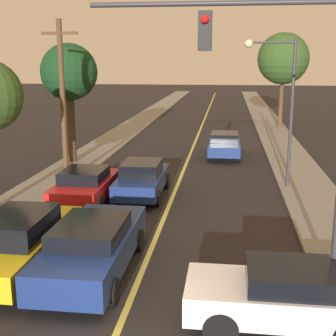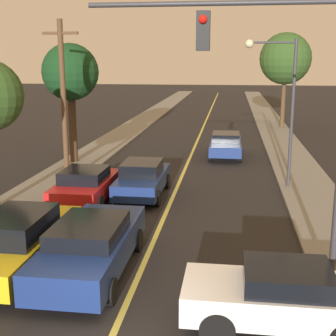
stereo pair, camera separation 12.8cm
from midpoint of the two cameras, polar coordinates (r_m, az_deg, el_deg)
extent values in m
cube|color=black|center=(44.15, 4.32, 5.77)|extent=(9.09, 80.00, 0.01)
cube|color=#D1C14C|center=(44.15, 4.32, 5.78)|extent=(0.16, 76.00, 0.00)
cube|color=gray|center=(44.82, -3.14, 5.97)|extent=(2.50, 80.00, 0.12)
cube|color=gray|center=(44.23, 11.87, 5.62)|extent=(2.50, 80.00, 0.12)
cube|color=navy|center=(12.79, -9.38, -9.58)|extent=(1.92, 5.19, 0.75)
cube|color=black|center=(12.39, -9.75, -7.45)|extent=(1.69, 2.34, 0.41)
cylinder|color=black|center=(14.62, -10.98, -8.30)|extent=(0.22, 0.66, 0.66)
cylinder|color=black|center=(14.17, -3.88, -8.77)|extent=(0.22, 0.66, 0.66)
cylinder|color=black|center=(11.87, -15.92, -13.80)|extent=(0.22, 0.66, 0.66)
cylinder|color=black|center=(11.32, -7.11, -14.76)|extent=(0.22, 0.66, 0.66)
cube|color=navy|center=(19.56, -3.32, -1.60)|extent=(1.73, 4.37, 0.64)
cube|color=black|center=(19.25, -3.44, -0.02)|extent=(1.52, 1.96, 0.55)
cylinder|color=black|center=(21.08, -4.83, -1.44)|extent=(0.22, 0.65, 0.65)
cylinder|color=black|center=(20.81, -0.40, -1.59)|extent=(0.22, 0.65, 0.65)
cylinder|color=black|center=(18.54, -6.57, -3.52)|extent=(0.22, 0.65, 0.65)
cylinder|color=black|center=(18.23, -1.54, -3.73)|extent=(0.22, 0.65, 0.65)
cube|color=gold|center=(13.52, -17.57, -8.92)|extent=(1.78, 5.11, 0.65)
cube|color=black|center=(13.13, -18.13, -6.68)|extent=(1.56, 2.30, 0.62)
cylinder|color=black|center=(15.32, -17.92, -7.62)|extent=(0.22, 0.70, 0.70)
cylinder|color=black|center=(14.70, -11.89, -8.14)|extent=(0.22, 0.70, 0.70)
cylinder|color=black|center=(12.01, -16.91, -13.44)|extent=(0.22, 0.70, 0.70)
cube|color=red|center=(18.69, -10.16, -2.35)|extent=(1.83, 4.14, 0.63)
cube|color=black|center=(18.40, -10.38, -0.85)|extent=(1.61, 1.86, 0.46)
cylinder|color=black|center=(20.21, -11.40, -2.15)|extent=(0.22, 0.75, 0.75)
cylinder|color=black|center=(19.73, -6.62, -2.35)|extent=(0.22, 0.75, 0.75)
cylinder|color=black|center=(17.90, -14.00, -4.28)|extent=(0.22, 0.75, 0.75)
cylinder|color=black|center=(17.36, -8.63, -4.57)|extent=(0.22, 0.75, 0.75)
cube|color=navy|center=(27.62, 6.75, 2.69)|extent=(1.78, 4.43, 0.59)
cube|color=black|center=(27.70, 6.78, 3.81)|extent=(1.57, 1.99, 0.45)
cylinder|color=black|center=(26.33, 8.54, 1.47)|extent=(0.22, 0.73, 0.73)
cylinder|color=black|center=(26.34, 4.86, 1.58)|extent=(0.22, 0.73, 0.73)
cylinder|color=black|center=(29.03, 8.44, 2.55)|extent=(0.22, 0.73, 0.73)
cylinder|color=black|center=(29.04, 5.10, 2.65)|extent=(0.22, 0.73, 0.73)
cube|color=white|center=(10.48, 13.27, -15.25)|extent=(4.02, 1.74, 0.64)
cube|color=black|center=(10.26, 14.34, -12.65)|extent=(1.81, 1.53, 0.42)
cylinder|color=black|center=(9.86, 6.04, -19.04)|extent=(0.73, 0.22, 0.73)
cylinder|color=black|center=(11.29, 6.24, -14.60)|extent=(0.73, 0.22, 0.73)
cylinder|color=black|center=(11.55, 19.13, -14.64)|extent=(0.73, 0.22, 0.73)
cylinder|color=#333338|center=(11.45, 5.87, 19.34)|extent=(6.09, 0.12, 0.12)
cube|color=black|center=(11.42, 4.20, 16.32)|extent=(0.32, 0.28, 0.90)
sphere|color=red|center=(11.25, 4.17, 17.63)|extent=(0.20, 0.20, 0.20)
cylinder|color=#333338|center=(20.82, 14.64, 6.27)|extent=(0.14, 0.14, 6.32)
cylinder|color=#333338|center=(20.60, 12.40, 14.73)|extent=(1.92, 0.09, 0.09)
sphere|color=beige|center=(20.54, 9.63, 14.71)|extent=(0.36, 0.36, 0.36)
cylinder|color=#513823|center=(21.61, -12.87, 7.77)|extent=(0.24, 0.24, 7.20)
cube|color=#513823|center=(21.55, -13.28, 15.72)|extent=(1.60, 0.12, 0.12)
cylinder|color=#3D2B1C|center=(26.03, -11.82, 4.89)|extent=(0.43, 0.43, 3.78)
sphere|color=#143819|center=(25.79, -12.13, 11.37)|extent=(3.01, 3.01, 3.01)
cylinder|color=#4C3823|center=(39.95, 13.51, 7.81)|extent=(0.35, 0.35, 4.10)
sphere|color=#2D4C1E|center=(39.80, 13.79, 12.82)|extent=(4.14, 4.14, 4.14)
camera|label=1|loc=(0.06, -90.21, -0.05)|focal=50.00mm
camera|label=2|loc=(0.06, 89.79, 0.05)|focal=50.00mm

